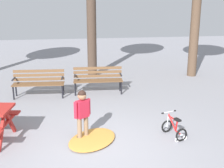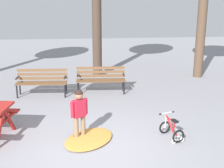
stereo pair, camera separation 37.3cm
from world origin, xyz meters
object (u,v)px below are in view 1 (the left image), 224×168
child_standing (82,111)px  kids_bicycle (174,128)px  park_bench_left (98,78)px  park_bench_far_left (39,81)px

child_standing → kids_bicycle: 2.11m
park_bench_left → child_standing: 3.43m
park_bench_left → child_standing: (-0.70, -3.35, 0.16)m
park_bench_left → child_standing: size_ratio=1.43×
park_bench_far_left → kids_bicycle: (3.24, -3.44, -0.31)m
child_standing → kids_bicycle: (2.04, -0.21, -0.47)m
park_bench_far_left → kids_bicycle: park_bench_far_left is taller
child_standing → kids_bicycle: size_ratio=1.82×
child_standing → park_bench_far_left: bearing=110.3°
park_bench_far_left → child_standing: 3.45m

